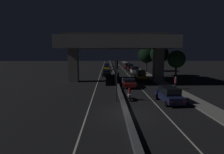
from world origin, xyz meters
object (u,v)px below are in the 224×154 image
object	(u,v)px
traffic_light_left_of_median	(117,72)
car_white_fourth	(135,70)
car_taxi_yellow_third	(141,74)
motorcycle_red_filtering_mid	(123,83)
street_lamp	(137,53)
car_dark_red_second	(129,83)
car_dark_green_lead_oncoming	(107,73)
pedestrian_on_sidewalk	(175,83)
car_dark_blue_third_oncoming	(107,65)
motorcycle_white_filtering_near	(129,95)
car_dark_red_sixth	(127,66)
car_taxi_yellow_second_oncoming	(107,68)
car_dark_red_fifth	(130,67)
car_dark_blue_lead	(169,95)
motorcycle_black_filtering_far	(118,76)

from	to	relation	value
traffic_light_left_of_median	car_white_fourth	xyz separation A→B (m)	(5.90, 24.93, -2.24)
car_taxi_yellow_third	motorcycle_red_filtering_mid	xyz separation A→B (m)	(-4.27, -7.50, -0.37)
street_lamp	car_dark_red_second	xyz separation A→B (m)	(-5.31, -25.29, -4.41)
car_dark_green_lead_oncoming	pedestrian_on_sidewalk	world-z (taller)	pedestrian_on_sidewalk
street_lamp	motorcycle_red_filtering_mid	size ratio (longest dim) A/B	4.99
motorcycle_red_filtering_mid	car_white_fourth	bearing A→B (deg)	-13.85
car_dark_blue_third_oncoming	motorcycle_white_filtering_near	world-z (taller)	car_dark_blue_third_oncoming
car_dark_red_sixth	pedestrian_on_sidewalk	xyz separation A→B (m)	(3.31, -33.97, -0.01)
car_dark_red_second	car_dark_blue_third_oncoming	world-z (taller)	car_dark_blue_third_oncoming
street_lamp	pedestrian_on_sidewalk	world-z (taller)	street_lamp
car_dark_red_sixth	motorcycle_red_filtering_mid	size ratio (longest dim) A/B	2.47
car_taxi_yellow_second_oncoming	pedestrian_on_sidewalk	distance (m)	28.61
car_dark_red_fifth	pedestrian_on_sidewalk	size ratio (longest dim) A/B	2.79
motorcycle_white_filtering_near	car_taxi_yellow_third	bearing A→B (deg)	-17.13
street_lamp	car_taxi_yellow_third	distance (m)	17.39
traffic_light_left_of_median	car_dark_red_sixth	xyz separation A→B (m)	(5.78, 40.25, -2.26)
street_lamp	car_dark_red_second	size ratio (longest dim) A/B	2.12
car_dark_blue_lead	car_taxi_yellow_second_oncoming	world-z (taller)	car_dark_blue_lead
car_taxi_yellow_third	pedestrian_on_sidewalk	xyz separation A→B (m)	(3.32, -10.07, 0.02)
car_taxi_yellow_third	car_taxi_yellow_second_oncoming	distance (m)	18.03
traffic_light_left_of_median	car_dark_red_second	distance (m)	8.56
street_lamp	car_dark_red_sixth	world-z (taller)	street_lamp
car_dark_blue_third_oncoming	motorcycle_red_filtering_mid	world-z (taller)	car_dark_blue_third_oncoming
car_dark_blue_third_oncoming	motorcycle_white_filtering_near	xyz separation A→B (m)	(2.72, -43.80, -0.20)
car_white_fourth	car_dark_green_lead_oncoming	bearing A→B (deg)	117.24
car_dark_blue_third_oncoming	pedestrian_on_sidewalk	size ratio (longest dim) A/B	2.35
motorcycle_black_filtering_far	car_taxi_yellow_second_oncoming	bearing A→B (deg)	8.74
car_taxi_yellow_second_oncoming	pedestrian_on_sidewalk	bearing A→B (deg)	22.26
motorcycle_red_filtering_mid	car_dark_blue_lead	bearing A→B (deg)	-154.83
car_taxi_yellow_third	traffic_light_left_of_median	bearing A→B (deg)	161.33
car_dark_blue_lead	pedestrian_on_sidewalk	world-z (taller)	pedestrian_on_sidewalk
car_dark_blue_lead	car_dark_red_fifth	xyz separation A→B (m)	(0.23, 34.02, 0.18)
traffic_light_left_of_median	pedestrian_on_sidewalk	world-z (taller)	traffic_light_left_of_median
car_taxi_yellow_second_oncoming	car_dark_blue_third_oncoming	xyz separation A→B (m)	(-0.10, 11.27, -0.00)
street_lamp	motorcycle_red_filtering_mid	distance (m)	25.46
car_dark_red_second	car_dark_red_fifth	xyz separation A→B (m)	(3.52, 25.53, 0.31)
car_dark_green_lead_oncoming	motorcycle_black_filtering_far	world-z (taller)	car_dark_green_lead_oncoming
car_dark_red_fifth	motorcycle_white_filtering_near	xyz separation A→B (m)	(-4.43, -32.88, -0.45)
car_dark_red_fifth	car_dark_red_sixth	distance (m)	6.90
car_white_fourth	car_dark_red_fifth	xyz separation A→B (m)	(0.02, 8.42, 0.05)
pedestrian_on_sidewalk	car_taxi_yellow_third	bearing A→B (deg)	108.23
traffic_light_left_of_median	car_dark_red_fifth	world-z (taller)	traffic_light_left_of_median
traffic_light_left_of_median	car_dark_red_second	bearing A→B (deg)	72.92
car_dark_blue_third_oncoming	motorcycle_red_filtering_mid	size ratio (longest dim) A/B	2.28
street_lamp	car_dark_red_fifth	bearing A→B (deg)	172.48
traffic_light_left_of_median	car_taxi_yellow_second_oncoming	xyz separation A→B (m)	(-1.14, 33.00, -2.44)
car_dark_red_fifth	motorcycle_white_filtering_near	size ratio (longest dim) A/B	2.51
car_dark_red_fifth	pedestrian_on_sidewalk	world-z (taller)	car_dark_red_fifth
car_dark_blue_lead	motorcycle_black_filtering_far	bearing A→B (deg)	12.07
car_dark_red_sixth	car_dark_green_lead_oncoming	distance (m)	20.17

